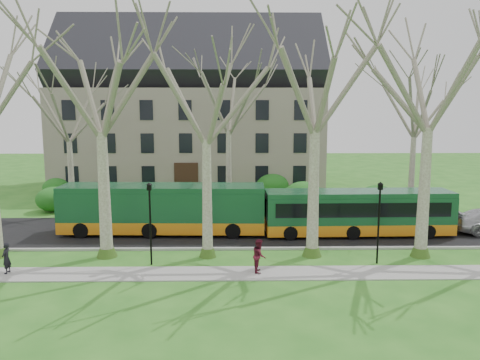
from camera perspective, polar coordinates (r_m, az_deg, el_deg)
name	(u,v)px	position (r m, az deg, el deg)	size (l,w,h in m)	color
ground	(263,258)	(26.22, 2.86, -9.47)	(120.00, 120.00, 0.00)	#2A6A1E
sidewalk	(267,273)	(23.86, 3.26, -11.28)	(70.00, 2.00, 0.06)	gray
road	(258,231)	(31.47, 2.22, -6.27)	(80.00, 8.00, 0.06)	black
curb	(262,249)	(27.63, 2.66, -8.35)	(80.00, 0.25, 0.14)	#A5A39E
building	(191,109)	(49.04, -6.00, 8.59)	(26.50, 12.20, 16.00)	gray
tree_row_verge	(264,131)	(25.23, 2.94, 6.03)	(49.00, 7.00, 14.00)	gray
tree_row_far	(237,137)	(35.91, -0.33, 5.27)	(33.00, 7.00, 12.00)	gray
lamp_row	(265,217)	(24.56, 3.06, -4.49)	(36.22, 0.22, 4.30)	black
hedges	(198,194)	(39.62, -5.19, -1.72)	(30.60, 8.60, 2.00)	#24651D
bus_lead	(163,208)	(30.98, -9.37, -3.44)	(13.16, 2.74, 3.29)	#154B29
bus_follow	(358,212)	(31.17, 14.19, -3.81)	(11.92, 2.48, 2.98)	#154B29
pedestrian_a	(6,258)	(26.22, -26.60, -8.50)	(0.57, 0.37, 1.55)	black
pedestrian_b	(259,256)	(23.69, 2.36, -9.18)	(0.82, 0.64, 1.68)	#591426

